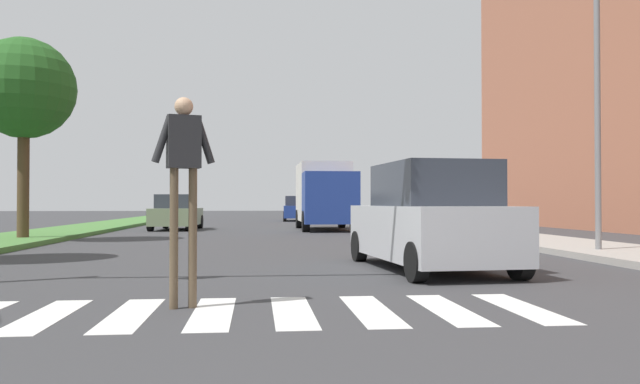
{
  "coord_description": "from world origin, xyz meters",
  "views": [
    {
      "loc": [
        0.04,
        -0.15,
        1.24
      ],
      "look_at": [
        1.95,
        19.01,
        1.57
      ],
      "focal_mm": 35.78,
      "sensor_mm": 36.0,
      "label": 1
    }
  ],
  "objects_px": {
    "sedan_midblock": "(177,213)",
    "tree_far": "(24,89)",
    "sedan_distant": "(297,209)",
    "truck_box_delivery": "(325,194)",
    "street_lamp_right": "(593,61)",
    "suv_crossing": "(429,220)",
    "pedestrian_performer": "(184,167)"
  },
  "relations": [
    {
      "from": "tree_far",
      "to": "street_lamp_right",
      "type": "bearing_deg",
      "value": -23.81
    },
    {
      "from": "street_lamp_right",
      "to": "pedestrian_performer",
      "type": "bearing_deg",
      "value": -142.9
    },
    {
      "from": "tree_far",
      "to": "sedan_midblock",
      "type": "relative_size",
      "value": 1.49
    },
    {
      "from": "tree_far",
      "to": "sedan_distant",
      "type": "distance_m",
      "value": 25.18
    },
    {
      "from": "suv_crossing",
      "to": "truck_box_delivery",
      "type": "distance_m",
      "value": 17.71
    },
    {
      "from": "tree_far",
      "to": "suv_crossing",
      "type": "xyz_separation_m",
      "value": [
        10.56,
        -9.45,
        -3.92
      ]
    },
    {
      "from": "tree_far",
      "to": "street_lamp_right",
      "type": "height_order",
      "value": "street_lamp_right"
    },
    {
      "from": "tree_far",
      "to": "sedan_midblock",
      "type": "distance_m",
      "value": 10.37
    },
    {
      "from": "sedan_distant",
      "to": "suv_crossing",
      "type": "bearing_deg",
      "value": -89.26
    },
    {
      "from": "tree_far",
      "to": "pedestrian_performer",
      "type": "bearing_deg",
      "value": -64.06
    },
    {
      "from": "pedestrian_performer",
      "to": "sedan_midblock",
      "type": "relative_size",
      "value": 0.59
    },
    {
      "from": "sedan_midblock",
      "to": "sedan_distant",
      "type": "height_order",
      "value": "sedan_distant"
    },
    {
      "from": "pedestrian_performer",
      "to": "truck_box_delivery",
      "type": "relative_size",
      "value": 0.4
    },
    {
      "from": "sedan_midblock",
      "to": "tree_far",
      "type": "bearing_deg",
      "value": -112.86
    },
    {
      "from": "sedan_midblock",
      "to": "truck_box_delivery",
      "type": "height_order",
      "value": "truck_box_delivery"
    },
    {
      "from": "sedan_midblock",
      "to": "truck_box_delivery",
      "type": "xyz_separation_m",
      "value": [
        6.79,
        -0.54,
        0.88
      ]
    },
    {
      "from": "sedan_distant",
      "to": "truck_box_delivery",
      "type": "relative_size",
      "value": 0.66
    },
    {
      "from": "pedestrian_performer",
      "to": "sedan_distant",
      "type": "relative_size",
      "value": 0.6
    },
    {
      "from": "street_lamp_right",
      "to": "pedestrian_performer",
      "type": "distance_m",
      "value": 11.38
    },
    {
      "from": "street_lamp_right",
      "to": "suv_crossing",
      "type": "bearing_deg",
      "value": -150.18
    },
    {
      "from": "sedan_midblock",
      "to": "truck_box_delivery",
      "type": "distance_m",
      "value": 6.87
    },
    {
      "from": "sedan_distant",
      "to": "truck_box_delivery",
      "type": "bearing_deg",
      "value": -88.6
    },
    {
      "from": "sedan_distant",
      "to": "truck_box_delivery",
      "type": "xyz_separation_m",
      "value": [
        0.35,
        -14.44,
        0.84
      ]
    },
    {
      "from": "street_lamp_right",
      "to": "truck_box_delivery",
      "type": "height_order",
      "value": "street_lamp_right"
    },
    {
      "from": "truck_box_delivery",
      "to": "sedan_midblock",
      "type": "bearing_deg",
      "value": 175.46
    },
    {
      "from": "pedestrian_performer",
      "to": "street_lamp_right",
      "type": "bearing_deg",
      "value": 37.1
    },
    {
      "from": "pedestrian_performer",
      "to": "tree_far",
      "type": "bearing_deg",
      "value": 115.94
    },
    {
      "from": "street_lamp_right",
      "to": "truck_box_delivery",
      "type": "bearing_deg",
      "value": 107.69
    },
    {
      "from": "pedestrian_performer",
      "to": "suv_crossing",
      "type": "relative_size",
      "value": 0.53
    },
    {
      "from": "pedestrian_performer",
      "to": "truck_box_delivery",
      "type": "distance_m",
      "value": 21.99
    },
    {
      "from": "pedestrian_performer",
      "to": "sedan_distant",
      "type": "bearing_deg",
      "value": 84.24
    },
    {
      "from": "tree_far",
      "to": "truck_box_delivery",
      "type": "height_order",
      "value": "tree_far"
    }
  ]
}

